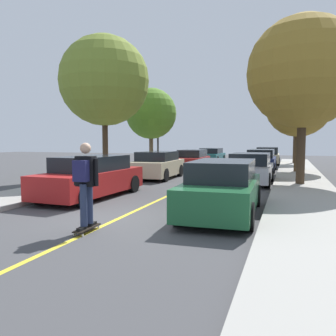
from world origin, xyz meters
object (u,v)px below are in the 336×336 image
at_px(parked_car_right_near, 250,169).
at_px(street_tree_left_near, 151,114).
at_px(street_tree_left_nearest, 104,81).
at_px(skateboarder, 85,180).
at_px(parked_car_left_near, 157,165).
at_px(parked_car_left_farthest, 211,156).
at_px(skateboard, 87,228).
at_px(street_tree_right_nearest, 303,72).
at_px(street_tree_right_far, 296,102).
at_px(street_tree_right_near, 299,104).
at_px(parked_car_left_nearest, 91,177).
at_px(streetlamp, 158,126).
at_px(parked_car_right_farthest, 267,156).
at_px(parked_car_left_far, 192,159).
at_px(parked_car_right_nearest, 223,189).
at_px(parked_car_right_far, 261,160).

height_order(parked_car_right_near, street_tree_left_near, street_tree_left_near).
distance_m(street_tree_left_nearest, skateboarder, 10.54).
xyz_separation_m(parked_car_left_near, street_tree_left_near, (-2.12, 4.44, 3.02)).
relative_size(parked_car_left_farthest, skateboard, 4.90).
bearing_deg(street_tree_right_nearest, skateboard, -116.16).
distance_m(parked_car_left_near, street_tree_right_far, 15.52).
distance_m(street_tree_right_near, street_tree_right_far, 8.22).
xyz_separation_m(parked_car_left_nearest, parked_car_right_near, (4.78, 5.74, -0.03)).
distance_m(streetlamp, skateboard, 15.89).
relative_size(street_tree_right_near, skateboard, 6.93).
height_order(street_tree_left_nearest, street_tree_right_nearest, street_tree_right_nearest).
bearing_deg(parked_car_left_farthest, parked_car_right_farthest, -0.66).
bearing_deg(skateboarder, parked_car_left_far, 97.70).
distance_m(parked_car_left_farthest, street_tree_right_nearest, 16.44).
height_order(parked_car_right_nearest, street_tree_left_near, street_tree_left_near).
distance_m(parked_car_left_nearest, streetlamp, 11.45).
height_order(parked_car_right_nearest, skateboard, parked_car_right_nearest).
bearing_deg(street_tree_left_near, street_tree_right_nearest, -31.51).
distance_m(street_tree_right_far, skateboarder, 24.35).
xyz_separation_m(skateboard, skateboarder, (0.00, -0.03, 1.05)).
bearing_deg(parked_car_right_nearest, parked_car_left_far, 108.12).
relative_size(parked_car_left_nearest, street_tree_right_near, 0.80).
bearing_deg(streetlamp, street_tree_right_far, 44.42).
bearing_deg(parked_car_right_near, street_tree_right_nearest, -12.32).
height_order(parked_car_left_nearest, street_tree_right_far, street_tree_right_far).
relative_size(parked_car_right_nearest, parked_car_right_farthest, 0.93).
height_order(parked_car_left_near, parked_car_left_far, parked_car_left_near).
distance_m(parked_car_right_far, parked_car_right_farthest, 7.08).
distance_m(parked_car_left_far, street_tree_left_near, 4.48).
height_order(parked_car_right_nearest, street_tree_right_far, street_tree_right_far).
bearing_deg(parked_car_right_far, parked_car_left_nearest, -110.96).
xyz_separation_m(parked_car_right_near, streetlamp, (-6.53, 5.35, 2.27)).
bearing_deg(parked_car_right_farthest, street_tree_left_near, -128.31).
distance_m(street_tree_right_nearest, street_tree_right_near, 6.16).
bearing_deg(streetlamp, parked_car_right_near, -39.31).
relative_size(street_tree_left_nearest, street_tree_left_near, 1.32).
distance_m(parked_car_left_near, street_tree_right_near, 9.19).
distance_m(street_tree_left_near, street_tree_right_near, 9.05).
relative_size(street_tree_right_far, skateboarder, 3.51).
relative_size(parked_car_right_near, streetlamp, 0.84).
xyz_separation_m(parked_car_left_nearest, street_tree_right_far, (6.90, 19.57, 4.34)).
height_order(street_tree_left_nearest, skateboarder, street_tree_left_nearest).
distance_m(parked_car_left_farthest, parked_car_right_near, 14.67).
height_order(street_tree_right_far, skateboarder, street_tree_right_far).
relative_size(parked_car_right_near, skateboarder, 2.24).
xyz_separation_m(parked_car_right_nearest, parked_car_right_far, (0.00, 13.76, -0.00)).
bearing_deg(skateboarder, street_tree_left_near, 106.75).
height_order(streetlamp, skateboard, streetlamp).
relative_size(parked_car_left_near, parked_car_right_far, 0.98).
xyz_separation_m(parked_car_left_farthest, parked_car_right_far, (4.78, -7.13, 0.07)).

